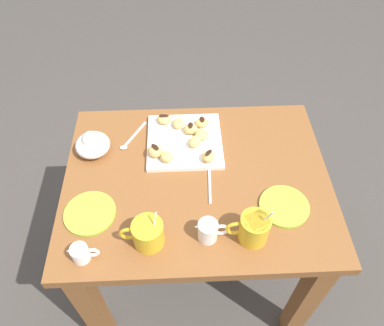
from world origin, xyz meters
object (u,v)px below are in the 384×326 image
object	(u,v)px
saucer_lime_left	(284,206)
saucer_lime_right	(90,213)
coffee_mug_mustard_right	(147,233)
beignet_7	(202,123)
ice_cream_bowl	(92,144)
beignet_5	(167,157)
pastry_plate_square	(185,141)
beignet_6	(208,157)
dining_table	(197,202)
cream_pitcher_white	(208,230)
beignet_1	(178,123)
beignet_3	(156,151)
beignet_4	(164,119)
chocolate_sauce_pitcher	(81,253)
beignet_0	(191,129)
beignet_2	(194,142)
coffee_mug_mustard_left	(253,228)
beignet_8	(202,135)

from	to	relation	value
saucer_lime_left	saucer_lime_right	xyz separation A→B (m)	(0.62, -0.00, 0.00)
coffee_mug_mustard_right	beignet_7	xyz separation A→B (m)	(-0.19, -0.47, -0.02)
ice_cream_bowl	beignet_5	bearing A→B (deg)	165.78
pastry_plate_square	beignet_7	bearing A→B (deg)	-133.55
saucer_lime_left	beignet_6	world-z (taller)	beignet_6
dining_table	cream_pitcher_white	distance (m)	0.30
beignet_6	beignet_1	bearing A→B (deg)	-59.80
beignet_3	beignet_4	bearing A→B (deg)	-100.24
ice_cream_bowl	chocolate_sauce_pitcher	size ratio (longest dim) A/B	1.34
cream_pitcher_white	beignet_0	world-z (taller)	cream_pitcher_white
coffee_mug_mustard_right	beignet_2	bearing A→B (deg)	-112.37
coffee_mug_mustard_left	chocolate_sauce_pitcher	distance (m)	0.50
beignet_2	beignet_4	bearing A→B (deg)	-49.30
coffee_mug_mustard_right	beignet_0	size ratio (longest dim) A/B	2.60
beignet_1	beignet_4	distance (m)	0.06
beignet_5	coffee_mug_mustard_right	bearing A→B (deg)	79.63
cream_pitcher_white	ice_cream_bowl	xyz separation A→B (m)	(0.39, -0.37, -0.00)
beignet_2	dining_table	bearing A→B (deg)	91.94
beignet_2	beignet_7	size ratio (longest dim) A/B	1.02
cream_pitcher_white	beignet_3	distance (m)	0.36
ice_cream_bowl	beignet_3	distance (m)	0.23
beignet_0	beignet_4	world-z (taller)	beignet_0
cream_pitcher_white	beignet_8	bearing A→B (deg)	-90.75
pastry_plate_square	cream_pitcher_white	distance (m)	0.40
beignet_6	beignet_7	size ratio (longest dim) A/B	0.94
saucer_lime_left	beignet_2	bearing A→B (deg)	-44.04
beignet_0	beignet_4	distance (m)	0.11
ice_cream_bowl	beignet_8	xyz separation A→B (m)	(-0.39, -0.04, -0.01)
beignet_1	beignet_2	world-z (taller)	beignet_2
dining_table	saucer_lime_right	size ratio (longest dim) A/B	5.53
ice_cream_bowl	saucer_lime_left	xyz separation A→B (m)	(-0.64, 0.27, -0.03)
dining_table	beignet_4	bearing A→B (deg)	-66.96
beignet_6	beignet_7	bearing A→B (deg)	-86.17
saucer_lime_left	beignet_5	bearing A→B (deg)	-28.28
beignet_0	beignet_7	bearing A→B (deg)	-142.80
beignet_6	beignet_3	bearing A→B (deg)	-10.03
coffee_mug_mustard_left	ice_cream_bowl	world-z (taller)	coffee_mug_mustard_left
coffee_mug_mustard_right	beignet_0	xyz separation A→B (m)	(-0.14, -0.44, -0.01)
chocolate_sauce_pitcher	saucer_lime_right	xyz separation A→B (m)	(-0.00, -0.15, -0.03)
beignet_2	cream_pitcher_white	bearing A→B (deg)	94.14
dining_table	chocolate_sauce_pitcher	bearing A→B (deg)	38.82
coffee_mug_mustard_right	beignet_8	world-z (taller)	coffee_mug_mustard_right
coffee_mug_mustard_right	cream_pitcher_white	xyz separation A→B (m)	(-0.18, -0.01, -0.01)
pastry_plate_square	saucer_lime_right	xyz separation A→B (m)	(0.31, 0.30, -0.00)
beignet_0	beignet_1	xyz separation A→B (m)	(0.05, -0.04, -0.00)
saucer_lime_left	beignet_7	bearing A→B (deg)	-56.65
beignet_2	beignet_7	bearing A→B (deg)	-109.96
beignet_7	pastry_plate_square	bearing A→B (deg)	46.45
dining_table	beignet_6	distance (m)	0.20
coffee_mug_mustard_left	beignet_1	size ratio (longest dim) A/B	2.84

